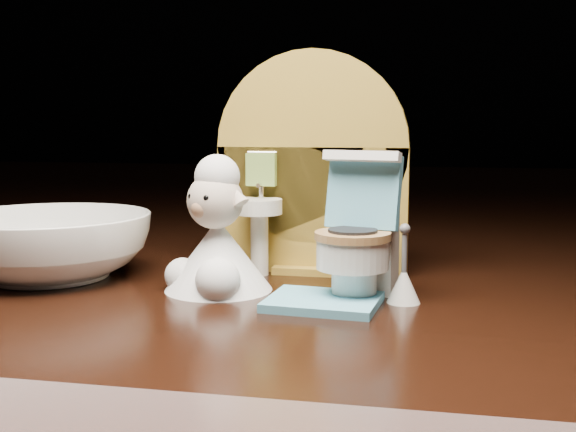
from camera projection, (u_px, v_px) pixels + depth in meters
name	position (u px, v px, depth m)	size (l,w,h in m)	color
backdrop_panel	(311.00, 176.00, 0.49)	(0.13, 0.05, 0.15)	#AA862D
toy_toilet	(359.00, 245.00, 0.42)	(0.05, 0.06, 0.09)	white
bath_mat	(323.00, 302.00, 0.41)	(0.06, 0.05, 0.00)	#58A6C5
toilet_brush	(404.00, 282.00, 0.41)	(0.02, 0.02, 0.05)	white
plush_lamb	(216.00, 243.00, 0.44)	(0.07, 0.07, 0.09)	white
ceramic_bowl	(48.00, 246.00, 0.48)	(0.13, 0.13, 0.04)	white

